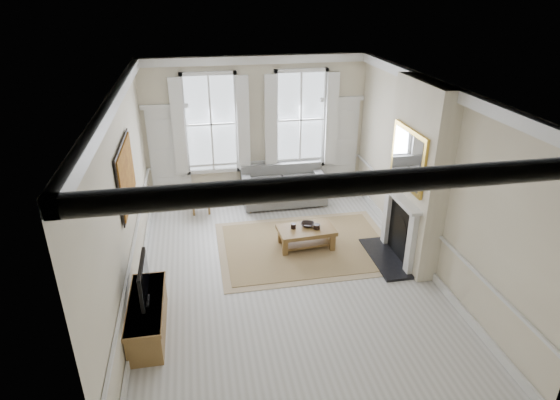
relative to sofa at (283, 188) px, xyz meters
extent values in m
plane|color=#B7B5AD|center=(-0.56, -3.11, -0.37)|extent=(7.20, 7.20, 0.00)
plane|color=white|center=(-0.56, -3.11, 3.03)|extent=(7.20, 7.20, 0.00)
plane|color=beige|center=(-0.56, 0.49, 1.33)|extent=(5.20, 0.00, 5.20)
plane|color=beige|center=(-3.16, -3.11, 1.33)|extent=(0.00, 7.20, 7.20)
plane|color=beige|center=(2.04, -3.11, 1.33)|extent=(0.00, 7.20, 7.20)
cube|color=silver|center=(-2.61, 0.45, 0.78)|extent=(0.90, 0.08, 2.30)
cube|color=silver|center=(1.49, 0.45, 0.78)|extent=(0.90, 0.08, 2.30)
cube|color=#C27F21|center=(-3.12, -2.81, 1.68)|extent=(0.05, 1.66, 1.06)
cube|color=beige|center=(1.87, -2.91, 1.33)|extent=(0.35, 1.70, 3.38)
cube|color=black|center=(1.44, -2.91, -0.34)|extent=(0.55, 1.50, 0.05)
cube|color=silver|center=(1.64, -3.46, 0.21)|extent=(0.10, 0.18, 1.15)
cube|color=silver|center=(1.64, -2.36, 0.21)|extent=(0.10, 0.18, 1.15)
cube|color=silver|center=(1.59, -2.91, 0.93)|extent=(0.20, 1.45, 0.06)
cube|color=black|center=(1.69, -2.91, 0.18)|extent=(0.02, 0.92, 1.00)
cube|color=gold|center=(1.65, -2.91, 1.68)|extent=(0.06, 1.26, 1.06)
cube|color=#5E5E5C|center=(0.00, -0.06, -0.09)|extent=(1.95, 0.95, 0.44)
cube|color=#5E5E5C|center=(0.00, 0.32, 0.30)|extent=(1.95, 0.20, 0.44)
cube|color=#5E5E5C|center=(-0.88, -0.06, 0.18)|extent=(0.20, 0.95, 0.30)
cube|color=#5E5E5C|center=(0.88, -0.06, 0.18)|extent=(0.20, 0.95, 0.30)
cylinder|color=brown|center=(-0.86, -0.41, -0.33)|extent=(0.06, 0.06, 0.08)
cylinder|color=brown|center=(0.86, 0.30, -0.33)|extent=(0.06, 0.06, 0.08)
cube|color=brown|center=(-1.97, -0.17, 0.13)|extent=(0.45, 0.45, 0.06)
cube|color=brown|center=(-2.14, -0.33, -0.14)|extent=(0.05, 0.05, 0.46)
cube|color=brown|center=(-1.81, -0.33, -0.14)|extent=(0.05, 0.05, 0.46)
cube|color=brown|center=(-2.14, -0.01, -0.14)|extent=(0.05, 0.05, 0.46)
cube|color=brown|center=(-1.81, -0.01, -0.14)|extent=(0.05, 0.05, 0.46)
cube|color=#96764D|center=(0.04, -2.18, -0.36)|extent=(3.50, 2.60, 0.02)
cube|color=brown|center=(0.04, -2.18, 0.01)|extent=(1.15, 0.72, 0.08)
cube|color=brown|center=(-0.41, -2.40, -0.20)|extent=(0.10, 0.10, 0.34)
cube|color=brown|center=(0.50, -2.40, -0.20)|extent=(0.10, 0.10, 0.34)
cube|color=brown|center=(-0.41, -1.95, -0.20)|extent=(0.10, 0.10, 0.34)
cube|color=brown|center=(0.50, -1.95, -0.20)|extent=(0.10, 0.10, 0.34)
cylinder|color=black|center=(-0.21, -2.13, 0.10)|extent=(0.10, 0.10, 0.10)
cylinder|color=black|center=(0.24, -2.23, 0.10)|extent=(0.13, 0.13, 0.09)
imported|color=black|center=(0.09, -2.08, 0.08)|extent=(0.34, 0.34, 0.07)
cube|color=brown|center=(-2.90, -4.19, -0.09)|extent=(0.49, 1.53, 0.55)
cube|color=black|center=(-2.88, -4.19, 0.19)|extent=(0.08, 0.30, 0.03)
cube|color=black|center=(-2.88, -4.19, 0.58)|extent=(0.05, 0.90, 0.55)
cube|color=black|center=(-2.85, -4.19, 0.58)|extent=(0.01, 0.83, 0.49)
camera|label=1|loc=(-1.97, -10.10, 4.48)|focal=30.00mm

